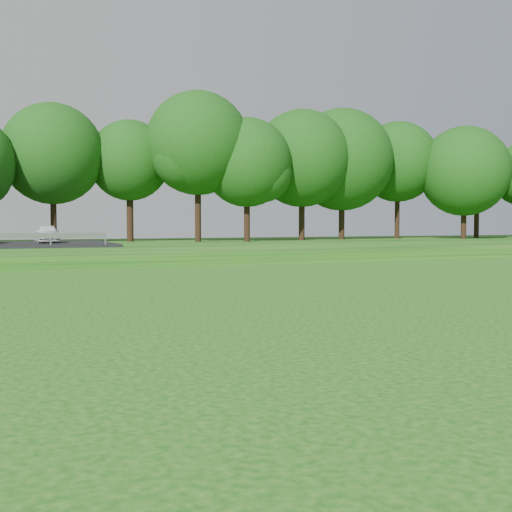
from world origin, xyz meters
name	(u,v)px	position (x,y,z in m)	size (l,w,h in m)	color
berm	(268,246)	(0.00, 34.00, 0.30)	(130.00, 30.00, 0.60)	#0E480F
walking_path	(370,260)	(0.00, 20.00, 0.02)	(130.00, 1.60, 0.04)	gray
treeline	(248,148)	(0.00, 38.00, 8.10)	(104.00, 7.00, 15.00)	#1C4610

